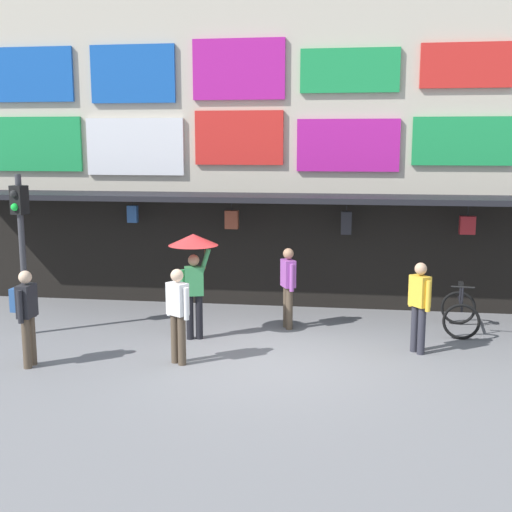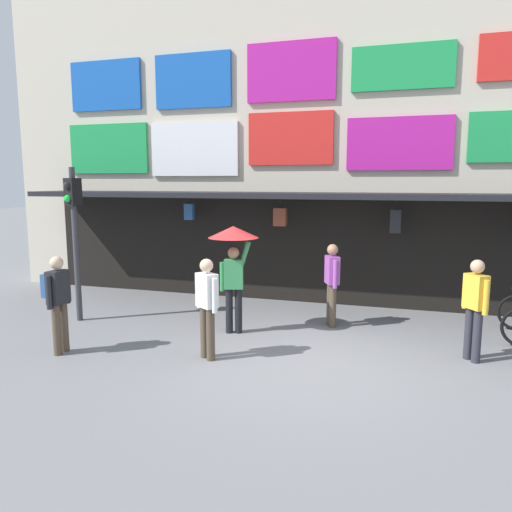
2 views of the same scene
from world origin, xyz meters
TOP-DOWN VIEW (x-y plane):
  - ground_plane at (0.00, 0.00)m, footprint 80.00×80.00m
  - shopfront at (-0.01, 4.57)m, footprint 18.00×2.60m
  - traffic_light_near at (-5.07, 0.98)m, footprint 0.34×0.35m
  - bicycle_parked at (3.57, 2.37)m, footprint 0.84×1.23m
  - pedestrian_in_purple at (-1.59, -0.32)m, footprint 0.46×0.38m
  - pedestrian_in_black at (-4.10, -0.82)m, footprint 0.36×0.53m
  - pedestrian_in_green at (2.59, 0.87)m, footprint 0.39×0.44m
  - pedestrian_in_white at (0.09, 2.14)m, footprint 0.35×0.49m
  - pedestrian_with_umbrella at (-1.65, 1.13)m, footprint 0.96×0.96m

SIDE VIEW (x-z plane):
  - ground_plane at x=0.00m, z-range 0.00..0.00m
  - bicycle_parked at x=3.57m, z-range -0.13..0.92m
  - pedestrian_in_purple at x=-1.59m, z-range 0.11..1.79m
  - pedestrian_in_green at x=2.59m, z-range 0.11..1.79m
  - pedestrian_in_white at x=0.09m, z-range 0.11..1.79m
  - pedestrian_in_black at x=-4.10m, z-range 0.14..1.82m
  - pedestrian_with_umbrella at x=-1.65m, z-range 0.60..2.68m
  - traffic_light_near at x=-5.07m, z-range 0.54..3.74m
  - shopfront at x=-0.01m, z-range -0.04..7.96m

